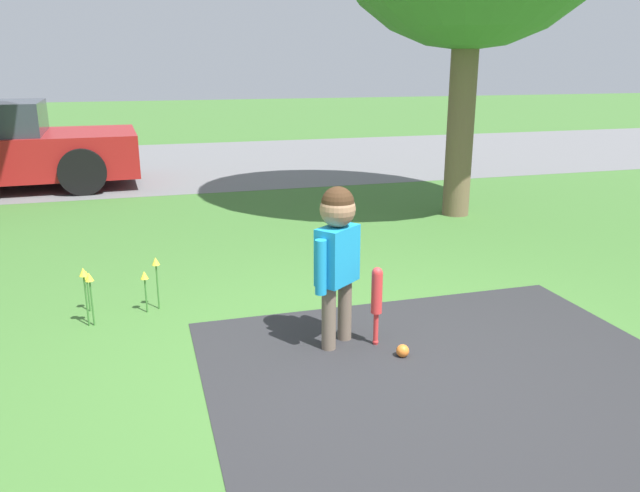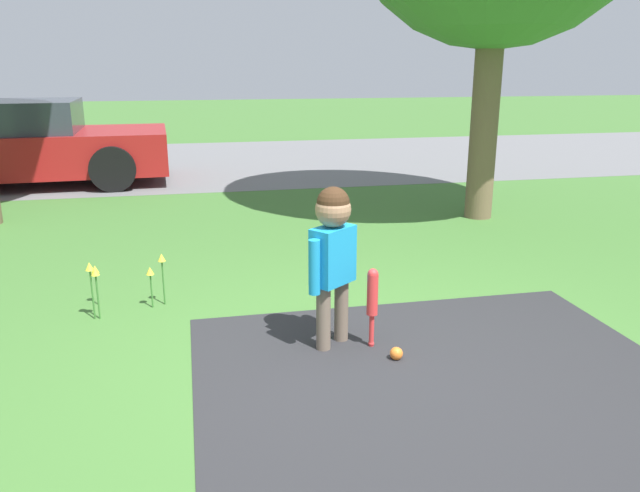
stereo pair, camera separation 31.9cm
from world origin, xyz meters
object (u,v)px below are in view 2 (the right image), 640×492
object	(u,v)px
child	(333,245)
sports_ball	(396,353)
parked_car	(23,145)
baseball_bat	(372,297)

from	to	relation	value
child	sports_ball	bearing A→B (deg)	-79.01
sports_ball	parked_car	world-z (taller)	parked_car
baseball_bat	parked_car	xyz separation A→B (m)	(-3.60, 6.71, 0.26)
baseball_bat	child	bearing A→B (deg)	161.14
parked_car	sports_ball	bearing A→B (deg)	-64.24
sports_ball	parked_car	xyz separation A→B (m)	(-3.70, 6.93, 0.57)
child	sports_ball	distance (m)	0.80
baseball_bat	parked_car	distance (m)	7.62
sports_ball	baseball_bat	bearing A→B (deg)	114.74
child	parked_car	xyz separation A→B (m)	(-3.35, 6.62, -0.08)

